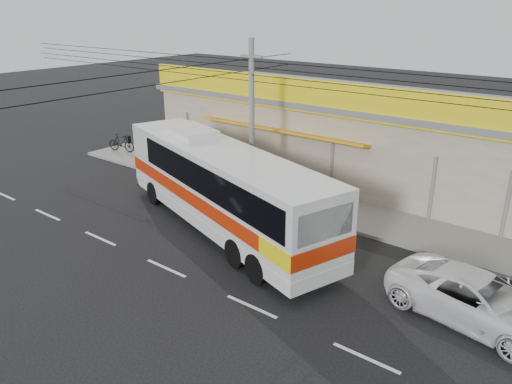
% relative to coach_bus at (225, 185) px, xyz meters
% --- Properties ---
extents(ground, '(120.00, 120.00, 0.00)m').
position_rel_coach_bus_xyz_m(ground, '(0.35, -1.20, -2.12)').
color(ground, black).
rests_on(ground, ground).
extents(sidewalk, '(30.00, 3.20, 0.15)m').
position_rel_coach_bus_xyz_m(sidewalk, '(0.35, 4.80, -2.04)').
color(sidewalk, slate).
rests_on(sidewalk, ground).
extents(lane_markings, '(50.00, 0.12, 0.01)m').
position_rel_coach_bus_xyz_m(lane_markings, '(0.35, -3.70, -2.12)').
color(lane_markings, silver).
rests_on(lane_markings, ground).
extents(storefront_building, '(22.60, 9.20, 5.70)m').
position_rel_coach_bus_xyz_m(storefront_building, '(0.35, 10.34, 0.18)').
color(storefront_building, gray).
rests_on(storefront_building, ground).
extents(coach_bus, '(13.04, 6.54, 3.95)m').
position_rel_coach_bus_xyz_m(coach_bus, '(0.00, 0.00, 0.00)').
color(coach_bus, silver).
rests_on(coach_bus, ground).
extents(motorbike_red, '(1.81, 1.07, 0.90)m').
position_rel_coach_bus_xyz_m(motorbike_red, '(-5.21, 3.50, -1.52)').
color(motorbike_red, maroon).
rests_on(motorbike_red, sidewalk).
extents(motorbike_dark, '(2.02, 1.04, 1.17)m').
position_rel_coach_bus_xyz_m(motorbike_dark, '(-13.15, 4.77, -1.38)').
color(motorbike_dark, black).
rests_on(motorbike_dark, sidewalk).
extents(white_car, '(5.71, 3.35, 1.49)m').
position_rel_coach_bus_xyz_m(white_car, '(10.15, -0.07, -1.37)').
color(white_car, silver).
rests_on(white_car, ground).
extents(utility_pole, '(34.00, 14.00, 7.72)m').
position_rel_coach_bus_xyz_m(utility_pole, '(-0.99, 3.00, 4.25)').
color(utility_pole, slate).
rests_on(utility_pole, ground).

